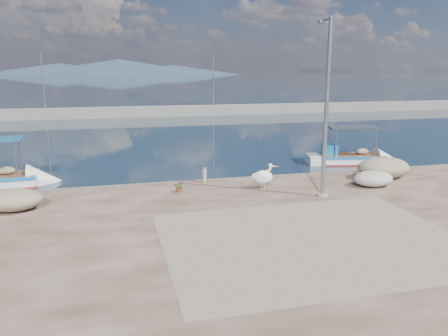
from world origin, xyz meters
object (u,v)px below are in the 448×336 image
bollard_near (204,174)px  lamp_post (326,115)px  pelican (263,177)px  boat_right (350,160)px

bollard_near → lamp_post: bearing=-39.2°
pelican → bollard_near: pelican is taller
boat_right → lamp_post: size_ratio=0.81×
boat_right → bollard_near: size_ratio=7.65×
lamp_post → bollard_near: size_ratio=9.43×
pelican → bollard_near: bearing=159.3°
boat_right → pelican: size_ratio=4.83×
pelican → lamp_post: 3.78m
boat_right → lamp_post: bearing=-114.4°
boat_right → bollard_near: bearing=-144.2°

